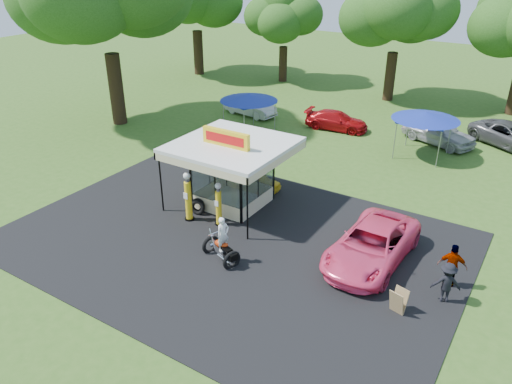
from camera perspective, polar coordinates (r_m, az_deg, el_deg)
ground at (r=21.56m, az=-5.81°, el=-7.93°), size 120.00×120.00×0.00m
asphalt_apron at (r=22.88m, az=-2.74°, el=-5.53°), size 20.00×14.00×0.04m
gas_station_kiosk at (r=25.23m, az=-2.67°, el=2.23°), size 5.40×5.40×4.18m
gas_pump_left at (r=24.14m, az=-7.75°, el=-0.66°), size 0.47×0.47×2.55m
gas_pump_right at (r=23.63m, az=-4.29°, el=-1.51°), size 0.42×0.42×2.23m
motorcycle at (r=21.09m, az=-3.86°, el=-5.91°), size 1.95×1.38×2.20m
spare_tires at (r=25.06m, az=-6.69°, el=-1.66°), size 0.96×0.65×0.80m
a_frame_sign at (r=19.23m, az=15.93°, el=-11.95°), size 0.60×0.62×0.99m
kiosk_car at (r=27.43m, az=0.01°, el=1.35°), size 2.82×1.13×0.96m
pink_sedan at (r=21.62m, az=13.08°, el=-5.91°), size 2.83×5.84×1.60m
spectator_east_a at (r=20.13m, az=20.95°, el=-9.68°), size 1.24×0.99×1.68m
spectator_east_b at (r=20.96m, az=21.51°, el=-7.89°), size 1.18×0.67×1.89m
bg_car_a at (r=39.70m, az=-0.66°, el=9.78°), size 4.58×2.16×1.45m
bg_car_b at (r=36.98m, az=9.19°, el=8.07°), size 4.72×2.31×1.32m
bg_car_c at (r=35.90m, az=20.16°, el=6.53°), size 5.41×3.76×1.71m
bg_car_d at (r=37.23m, az=27.18°, el=5.74°), size 6.10×5.05×1.55m
tent_west at (r=35.26m, az=-0.82°, el=10.73°), size 4.05×4.05×2.83m
tent_east at (r=32.79m, az=18.84°, el=8.21°), size 4.15×4.15×2.90m
oak_far_b at (r=49.46m, az=3.23°, el=19.17°), size 7.71×7.71×9.20m
oak_far_c at (r=44.15m, az=15.90°, el=19.22°), size 9.71×9.71×11.44m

